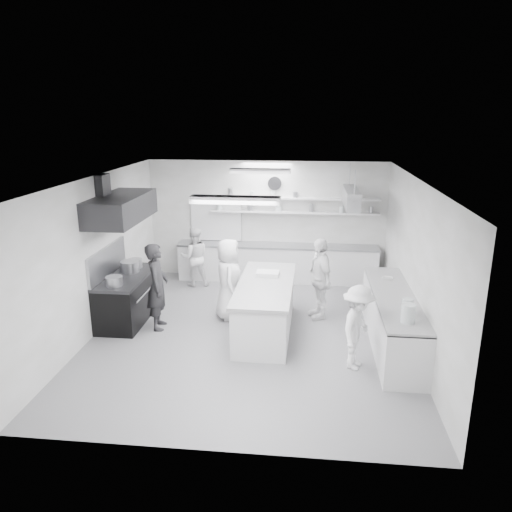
# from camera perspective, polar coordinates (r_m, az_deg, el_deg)

# --- Properties ---
(floor) EXTENTS (6.00, 7.00, 0.02)m
(floor) POSITION_cam_1_polar(r_m,az_deg,el_deg) (9.70, -0.63, -9.01)
(floor) COLOR gray
(floor) RESTS_ON ground
(ceiling) EXTENTS (6.00, 7.00, 0.02)m
(ceiling) POSITION_cam_1_polar(r_m,az_deg,el_deg) (8.83, -0.69, 8.98)
(ceiling) COLOR white
(ceiling) RESTS_ON wall_back
(wall_back) EXTENTS (6.00, 0.04, 3.00)m
(wall_back) POSITION_cam_1_polar(r_m,az_deg,el_deg) (12.52, 1.24, 4.18)
(wall_back) COLOR silver
(wall_back) RESTS_ON floor
(wall_front) EXTENTS (6.00, 0.04, 3.00)m
(wall_front) POSITION_cam_1_polar(r_m,az_deg,el_deg) (5.93, -4.74, -10.22)
(wall_front) COLOR silver
(wall_front) RESTS_ON floor
(wall_left) EXTENTS (0.04, 7.00, 3.00)m
(wall_left) POSITION_cam_1_polar(r_m,az_deg,el_deg) (9.95, -18.08, 0.13)
(wall_left) COLOR silver
(wall_left) RESTS_ON floor
(wall_right) EXTENTS (0.04, 7.00, 3.00)m
(wall_right) POSITION_cam_1_polar(r_m,az_deg,el_deg) (9.30, 18.03, -0.99)
(wall_right) COLOR silver
(wall_right) RESTS_ON floor
(stove) EXTENTS (0.80, 1.80, 0.90)m
(stove) POSITION_cam_1_polar(r_m,az_deg,el_deg) (10.47, -14.69, -4.85)
(stove) COLOR black
(stove) RESTS_ON floor
(exhaust_hood) EXTENTS (0.85, 2.00, 0.50)m
(exhaust_hood) POSITION_cam_1_polar(r_m,az_deg,el_deg) (9.96, -15.48, 5.40)
(exhaust_hood) COLOR #262628
(exhaust_hood) RESTS_ON wall_left
(back_counter) EXTENTS (5.00, 0.60, 0.92)m
(back_counter) POSITION_cam_1_polar(r_m,az_deg,el_deg) (12.48, 2.46, -0.82)
(back_counter) COLOR silver
(back_counter) RESTS_ON floor
(shelf_lower) EXTENTS (4.20, 0.26, 0.04)m
(shelf_lower) POSITION_cam_1_polar(r_m,az_deg,el_deg) (12.31, 4.46, 5.10)
(shelf_lower) COLOR silver
(shelf_lower) RESTS_ON wall_back
(shelf_upper) EXTENTS (4.20, 0.26, 0.04)m
(shelf_upper) POSITION_cam_1_polar(r_m,az_deg,el_deg) (12.24, 4.49, 6.71)
(shelf_upper) COLOR silver
(shelf_upper) RESTS_ON wall_back
(pass_through_window) EXTENTS (1.30, 0.04, 1.00)m
(pass_through_window) POSITION_cam_1_polar(r_m,az_deg,el_deg) (12.69, -4.64, 4.06)
(pass_through_window) COLOR black
(pass_through_window) RESTS_ON wall_back
(wall_clock) EXTENTS (0.32, 0.05, 0.32)m
(wall_clock) POSITION_cam_1_polar(r_m,az_deg,el_deg) (12.30, 2.19, 8.44)
(wall_clock) COLOR white
(wall_clock) RESTS_ON wall_back
(right_counter) EXTENTS (0.74, 3.30, 0.94)m
(right_counter) POSITION_cam_1_polar(r_m,az_deg,el_deg) (9.40, 15.61, -7.30)
(right_counter) COLOR silver
(right_counter) RESTS_ON floor
(pot_rack) EXTENTS (0.30, 1.60, 0.40)m
(pot_rack) POSITION_cam_1_polar(r_m,az_deg,el_deg) (11.29, 11.01, 6.67)
(pot_rack) COLOR #9B9DA1
(pot_rack) RESTS_ON ceiling
(light_fixture_front) EXTENTS (1.30, 0.25, 0.10)m
(light_fixture_front) POSITION_cam_1_polar(r_m,az_deg,el_deg) (7.08, -2.44, 6.55)
(light_fixture_front) COLOR silver
(light_fixture_front) RESTS_ON ceiling
(light_fixture_rear) EXTENTS (1.30, 0.25, 0.10)m
(light_fixture_rear) POSITION_cam_1_polar(r_m,az_deg,el_deg) (10.62, 0.48, 9.85)
(light_fixture_rear) COLOR silver
(light_fixture_rear) RESTS_ON ceiling
(prep_island) EXTENTS (1.00, 2.60, 0.96)m
(prep_island) POSITION_cam_1_polar(r_m,az_deg,el_deg) (9.59, 1.10, -6.13)
(prep_island) COLOR silver
(prep_island) RESTS_ON floor
(stove_pot) EXTENTS (0.38, 0.38, 0.28)m
(stove_pot) POSITION_cam_1_polar(r_m,az_deg,el_deg) (10.50, -14.46, -1.32)
(stove_pot) COLOR #9B9DA1
(stove_pot) RESTS_ON stove
(cook_stove) EXTENTS (0.51, 0.69, 1.74)m
(cook_stove) POSITION_cam_1_polar(r_m,az_deg,el_deg) (9.81, -11.40, -3.49)
(cook_stove) COLOR black
(cook_stove) RESTS_ON floor
(cook_back) EXTENTS (0.83, 0.72, 1.47)m
(cook_back) POSITION_cam_1_polar(r_m,az_deg,el_deg) (12.12, -7.15, -0.11)
(cook_back) COLOR white
(cook_back) RESTS_ON floor
(cook_island_left) EXTENTS (0.71, 0.93, 1.70)m
(cook_island_left) POSITION_cam_1_polar(r_m,az_deg,el_deg) (10.10, -3.22, -2.70)
(cook_island_left) COLOR white
(cook_island_left) RESTS_ON floor
(cook_island_right) EXTENTS (0.73, 1.08, 1.71)m
(cook_island_right) POSITION_cam_1_polar(r_m,az_deg,el_deg) (10.20, 7.41, -2.60)
(cook_island_right) COLOR white
(cook_island_right) RESTS_ON floor
(cook_right) EXTENTS (0.84, 1.07, 1.45)m
(cook_right) POSITION_cam_1_polar(r_m,az_deg,el_deg) (8.36, 11.72, -8.14)
(cook_right) COLOR white
(cook_right) RESTS_ON floor
(bowl_island_a) EXTENTS (0.29, 0.29, 0.07)m
(bowl_island_a) POSITION_cam_1_polar(r_m,az_deg,el_deg) (9.97, 1.49, -2.09)
(bowl_island_a) COLOR #9B9DA1
(bowl_island_a) RESTS_ON prep_island
(bowl_island_b) EXTENTS (0.19, 0.19, 0.06)m
(bowl_island_b) POSITION_cam_1_polar(r_m,az_deg,el_deg) (10.13, 0.83, -1.81)
(bowl_island_b) COLOR silver
(bowl_island_b) RESTS_ON prep_island
(bowl_right) EXTENTS (0.27, 0.27, 0.05)m
(bowl_right) POSITION_cam_1_polar(r_m,az_deg,el_deg) (10.08, 15.01, -2.59)
(bowl_right) COLOR silver
(bowl_right) RESTS_ON right_counter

